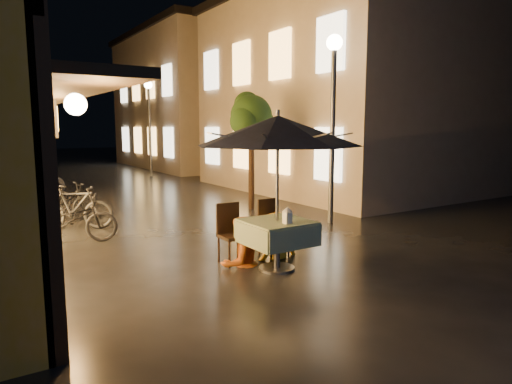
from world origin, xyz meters
TOP-DOWN VIEW (x-y plane):
  - ground at (0.00, 0.00)m, footprint 90.00×90.00m
  - east_building_near at (7.49, 6.50)m, footprint 7.30×9.30m
  - east_building_far at (7.49, 18.00)m, footprint 7.30×10.30m
  - street_tree at (2.41, 4.51)m, footprint 1.43×1.20m
  - streetlamp_near at (3.00, 2.00)m, footprint 0.36×0.36m
  - streetlamp_far at (3.00, 14.00)m, footprint 0.36×0.36m
  - cafe_table at (-0.08, -0.21)m, footprint 0.99×0.99m
  - patio_umbrella at (-0.08, -0.21)m, footprint 2.53×2.53m
  - cafe_chair_left at (-0.48, 0.53)m, footprint 0.42×0.42m
  - cafe_chair_right at (0.32, 0.53)m, footprint 0.42×0.42m
  - table_lantern at (-0.08, -0.47)m, footprint 0.16×0.16m
  - person_orange at (-0.43, 0.33)m, footprint 0.84×0.72m
  - person_yellow at (0.32, 0.38)m, footprint 0.98×0.58m
  - bicycle_0 at (-2.47, 3.25)m, footprint 1.84×1.11m
  - bicycle_1 at (-2.16, 4.42)m, footprint 1.68×1.10m
  - bicycle_2 at (-2.29, 5.39)m, footprint 1.80×0.90m
  - bicycle_3 at (-2.72, 6.55)m, footprint 1.59×0.79m
  - bicycle_4 at (-2.59, 6.82)m, footprint 1.67×0.63m
  - bicycle_5 at (-2.35, 9.19)m, footprint 1.82×0.90m
  - bicycle_6 at (-2.26, 9.80)m, footprint 1.96×1.10m

SIDE VIEW (x-z plane):
  - ground at x=0.00m, z-range 0.00..0.00m
  - bicycle_4 at x=-2.59m, z-range 0.00..0.87m
  - bicycle_2 at x=-2.29m, z-range 0.00..0.90m
  - bicycle_0 at x=-2.47m, z-range 0.00..0.91m
  - bicycle_3 at x=-2.72m, z-range 0.00..0.92m
  - bicycle_6 at x=-2.26m, z-range 0.00..0.98m
  - bicycle_1 at x=-2.16m, z-range 0.00..0.98m
  - bicycle_5 at x=-2.35m, z-range 0.00..1.05m
  - cafe_chair_left at x=-0.48m, z-range 0.05..1.03m
  - cafe_chair_right at x=0.32m, z-range 0.05..1.03m
  - cafe_table at x=-0.08m, z-range 0.20..0.98m
  - person_yellow at x=0.32m, z-range 0.00..1.49m
  - person_orange at x=-0.43m, z-range 0.00..1.52m
  - table_lantern at x=-0.08m, z-range 0.79..1.04m
  - patio_umbrella at x=-0.08m, z-range 0.92..3.38m
  - street_tree at x=2.41m, z-range 0.85..4.00m
  - streetlamp_near at x=3.00m, z-range 0.80..5.03m
  - streetlamp_far at x=3.00m, z-range 0.80..5.03m
  - east_building_near at x=7.49m, z-range 0.01..6.81m
  - east_building_far at x=7.49m, z-range 0.01..7.31m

